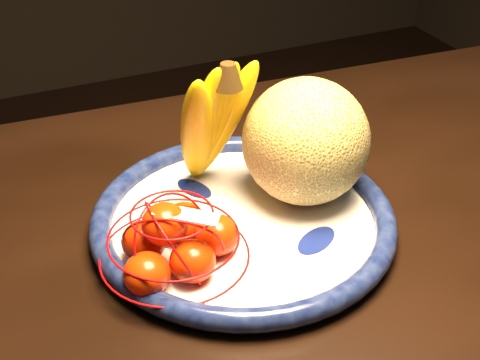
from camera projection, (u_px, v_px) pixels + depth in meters
name	position (u px, v px, depth m)	size (l,w,h in m)	color
dining_table	(293.00, 289.00, 0.88)	(1.54, 0.98, 0.74)	black
fruit_bowl	(243.00, 220.00, 0.85)	(0.39, 0.39, 0.03)	white
cantaloupe	(306.00, 141.00, 0.85)	(0.16, 0.16, 0.16)	olive
banana_bunch	(210.00, 118.00, 0.85)	(0.14, 0.13, 0.21)	yellow
mandarin_bag	(175.00, 243.00, 0.76)	(0.20, 0.20, 0.11)	#EB3105
price_tag	(186.00, 215.00, 0.73)	(0.07, 0.03, 0.00)	white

